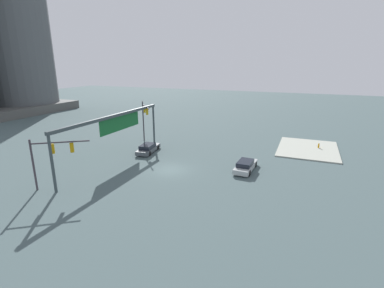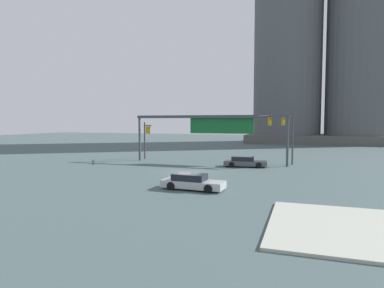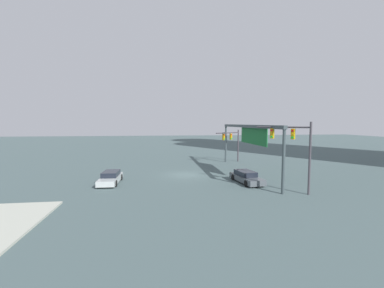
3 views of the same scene
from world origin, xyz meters
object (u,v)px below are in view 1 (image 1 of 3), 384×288
(fire_hydrant_on_curb, at_px, (319,146))
(sedan_car_waiting_far, at_px, (245,166))
(sedan_car_approaching, at_px, (148,148))
(traffic_signal_near_corner, at_px, (145,115))
(traffic_signal_opposite_side, at_px, (50,154))

(fire_hydrant_on_curb, bearing_deg, sedan_car_waiting_far, 147.29)
(sedan_car_approaching, distance_m, sedan_car_waiting_far, 14.09)
(sedan_car_waiting_far, bearing_deg, fire_hydrant_on_curb, -30.07)
(sedan_car_approaching, height_order, fire_hydrant_on_curb, sedan_car_approaching)
(traffic_signal_near_corner, xyz_separation_m, sedan_car_approaching, (-4.17, -2.92, -3.82))
(traffic_signal_opposite_side, relative_size, fire_hydrant_on_curb, 7.22)
(sedan_car_approaching, relative_size, fire_hydrant_on_curb, 7.10)
(traffic_signal_near_corner, distance_m, traffic_signal_opposite_side, 17.92)
(traffic_signal_opposite_side, height_order, sedan_car_approaching, traffic_signal_opposite_side)
(traffic_signal_near_corner, distance_m, sedan_car_approaching, 6.37)
(traffic_signal_near_corner, bearing_deg, sedan_car_waiting_far, 28.73)
(traffic_signal_near_corner, height_order, fire_hydrant_on_curb, traffic_signal_near_corner)
(traffic_signal_near_corner, relative_size, sedan_car_approaching, 1.25)
(traffic_signal_opposite_side, xyz_separation_m, sedan_car_approaching, (13.73, -2.48, -3.04))
(traffic_signal_near_corner, relative_size, fire_hydrant_on_curb, 8.90)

